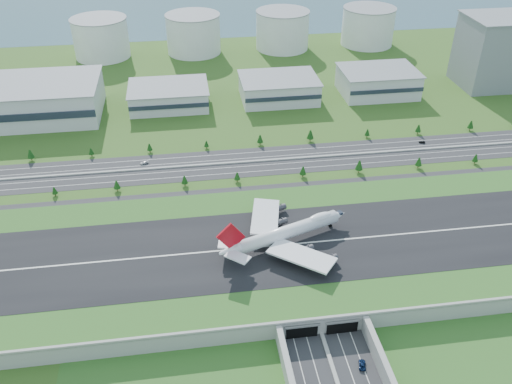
{
  "coord_description": "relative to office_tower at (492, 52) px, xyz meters",
  "views": [
    {
      "loc": [
        -49.04,
        -199.68,
        172.62
      ],
      "look_at": [
        -15.22,
        35.0,
        16.74
      ],
      "focal_mm": 38.0,
      "sensor_mm": 36.0,
      "label": 1
    }
  ],
  "objects": [
    {
      "name": "ground",
      "position": [
        -200.0,
        -195.0,
        -27.5
      ],
      "size": [
        1200.0,
        1200.0,
        0.0
      ],
      "primitive_type": "plane",
      "color": "#1C4616",
      "rests_on": "ground"
    },
    {
      "name": "airfield_deck",
      "position": [
        -200.0,
        -195.09,
        -23.38
      ],
      "size": [
        520.0,
        100.0,
        9.2
      ],
      "color": "gray",
      "rests_on": "ground"
    },
    {
      "name": "north_expressway",
      "position": [
        -200.0,
        -100.0,
        -27.44
      ],
      "size": [
        560.0,
        36.0,
        0.12
      ],
      "primitive_type": "cube",
      "color": "#28282B",
      "rests_on": "ground"
    },
    {
      "name": "tree_row",
      "position": [
        -189.33,
        -100.08,
        -22.86
      ],
      "size": [
        504.11,
        48.7,
        8.42
      ],
      "color": "#3D2819",
      "rests_on": "ground"
    },
    {
      "name": "hangar_west",
      "position": [
        -370.0,
        -10.0,
        -15.0
      ],
      "size": [
        120.0,
        60.0,
        25.0
      ],
      "primitive_type": "cube",
      "color": "silver",
      "rests_on": "ground"
    },
    {
      "name": "hangar_mid_a",
      "position": [
        -260.0,
        -5.0,
        -20.0
      ],
      "size": [
        58.0,
        42.0,
        15.0
      ],
      "primitive_type": "cube",
      "color": "silver",
      "rests_on": "ground"
    },
    {
      "name": "hangar_mid_b",
      "position": [
        -175.0,
        -5.0,
        -19.0
      ],
      "size": [
        58.0,
        42.0,
        17.0
      ],
      "primitive_type": "cube",
      "color": "silver",
      "rests_on": "ground"
    },
    {
      "name": "hangar_mid_c",
      "position": [
        -95.0,
        -5.0,
        -18.0
      ],
      "size": [
        58.0,
        42.0,
        19.0
      ],
      "primitive_type": "cube",
      "color": "silver",
      "rests_on": "ground"
    },
    {
      "name": "office_tower",
      "position": [
        0.0,
        0.0,
        0.0
      ],
      "size": [
        46.0,
        46.0,
        55.0
      ],
      "primitive_type": "cube",
      "color": "slate",
      "rests_on": "ground"
    },
    {
      "name": "fuel_tank_a",
      "position": [
        -320.0,
        115.0,
        -10.0
      ],
      "size": [
        50.0,
        50.0,
        35.0
      ],
      "primitive_type": "cylinder",
      "color": "silver",
      "rests_on": "ground"
    },
    {
      "name": "fuel_tank_b",
      "position": [
        -235.0,
        115.0,
        -10.0
      ],
      "size": [
        50.0,
        50.0,
        35.0
      ],
      "primitive_type": "cylinder",
      "color": "silver",
      "rests_on": "ground"
    },
    {
      "name": "fuel_tank_c",
      "position": [
        -150.0,
        115.0,
        -10.0
      ],
      "size": [
        50.0,
        50.0,
        35.0
      ],
      "primitive_type": "cylinder",
      "color": "silver",
      "rests_on": "ground"
    },
    {
      "name": "fuel_tank_d",
      "position": [
        -65.0,
        115.0,
        -10.0
      ],
      "size": [
        50.0,
        50.0,
        35.0
      ],
      "primitive_type": "cylinder",
      "color": "silver",
      "rests_on": "ground"
    },
    {
      "name": "bay_water",
      "position": [
        -200.0,
        285.0,
        -27.47
      ],
      "size": [
        1200.0,
        260.0,
        0.06
      ],
      "primitive_type": "cube",
      "color": "#365967",
      "rests_on": "ground"
    },
    {
      "name": "boeing_747",
      "position": [
        -205.86,
        -193.12,
        -13.32
      ],
      "size": [
        67.63,
        62.8,
        21.84
      ],
      "rotation": [
        0.0,
        0.0,
        0.35
      ],
      "color": "white",
      "rests_on": "airfield_deck"
    },
    {
      "name": "car_2",
      "position": [
        -188.33,
        -263.16,
        -26.6
      ],
      "size": [
        3.95,
        6.08,
        1.56
      ],
      "primitive_type": "imported",
      "rotation": [
        0.0,
        0.0,
        2.88
      ],
      "color": "#0C1B3D",
      "rests_on": "ground"
    },
    {
      "name": "car_5",
      "position": [
        -92.38,
        -91.32,
        -26.69
      ],
      "size": [
        4.41,
        2.47,
        1.38
      ],
      "primitive_type": "imported",
      "rotation": [
        0.0,
        0.0,
        -1.83
      ],
      "color": "black",
      "rests_on": "ground"
    },
    {
      "name": "car_7",
      "position": [
        -276.81,
        -92.83,
        -26.59
      ],
      "size": [
        5.85,
        3.68,
        1.58
      ],
      "primitive_type": "imported",
      "rotation": [
        0.0,
        0.0,
        -1.28
      ],
      "color": "silver",
      "rests_on": "ground"
    }
  ]
}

